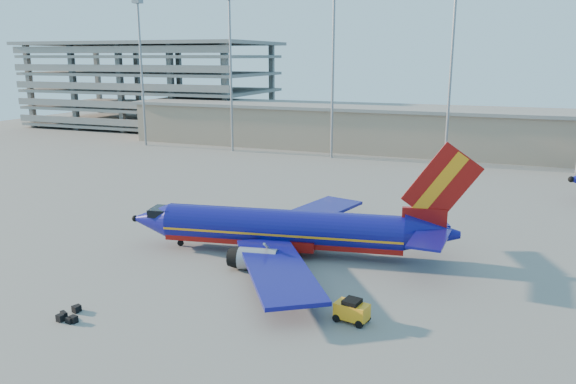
% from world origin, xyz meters
% --- Properties ---
extents(ground, '(220.00, 220.00, 0.00)m').
position_xyz_m(ground, '(0.00, 0.00, 0.00)').
color(ground, slate).
rests_on(ground, ground).
extents(terminal_building, '(122.00, 16.00, 8.50)m').
position_xyz_m(terminal_building, '(10.00, 58.00, 4.32)').
color(terminal_building, gray).
rests_on(terminal_building, ground).
extents(parking_garage, '(62.00, 32.00, 21.40)m').
position_xyz_m(parking_garage, '(-62.00, 74.05, 11.73)').
color(parking_garage, slate).
rests_on(parking_garage, ground).
extents(light_mast_row, '(101.60, 1.60, 28.65)m').
position_xyz_m(light_mast_row, '(5.00, 46.00, 17.55)').
color(light_mast_row, gray).
rests_on(light_mast_row, ground).
extents(aircraft_main, '(32.15, 30.69, 10.95)m').
position_xyz_m(aircraft_main, '(6.39, -4.27, 2.34)').
color(aircraft_main, navy).
rests_on(aircraft_main, ground).
extents(baggage_tug, '(2.53, 1.81, 1.65)m').
position_xyz_m(baggage_tug, '(15.29, -15.62, 0.86)').
color(baggage_tug, orange).
rests_on(baggage_tug, ground).
extents(luggage_pile, '(1.82, 2.26, 0.51)m').
position_xyz_m(luggage_pile, '(-3.28, -22.32, 0.23)').
color(luggage_pile, black).
rests_on(luggage_pile, ground).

